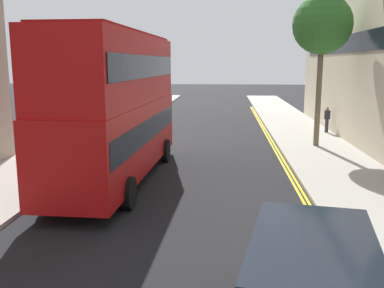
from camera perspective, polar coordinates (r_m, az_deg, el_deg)
The scene contains 7 objects.
sidewalk_right at distance 20.55m, azimuth 18.06°, elevation -2.41°, with size 4.00×80.00×0.14m, color #ADA89E.
sidewalk_left at distance 21.55m, azimuth -17.83°, elevation -1.81°, with size 4.00×80.00×0.14m, color #ADA89E.
kerb_line_outer at distance 18.25m, azimuth 13.07°, elevation -3.98°, with size 0.10×56.00×0.01m, color yellow.
kerb_line_inner at distance 18.23m, azimuth 12.57°, elevation -3.98°, with size 0.10×56.00×0.01m, color yellow.
double_decker_bus_away at distance 16.79m, azimuth -9.82°, elevation 5.37°, with size 3.07×10.88×5.64m.
pedestrian_far at distance 28.96m, azimuth 17.35°, elevation 3.14°, with size 0.34×0.22×1.62m.
street_tree_near at distance 23.98m, azimuth 16.77°, elevation 14.70°, with size 3.05×3.05×7.85m.
Camera 1 is at (1.61, -3.46, 4.53)m, focal length 40.52 mm.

